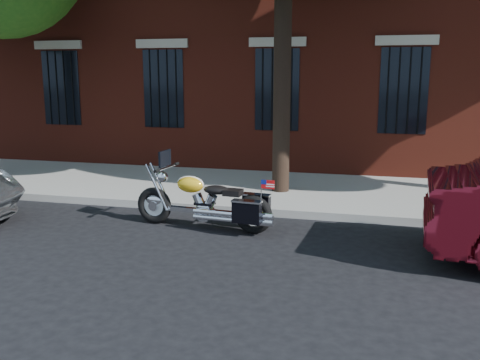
# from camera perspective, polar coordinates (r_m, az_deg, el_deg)

# --- Properties ---
(ground) EXTENTS (120.00, 120.00, 0.00)m
(ground) POSITION_cam_1_polar(r_m,az_deg,el_deg) (8.87, -2.18, -5.88)
(ground) COLOR black
(ground) RESTS_ON ground
(curb) EXTENTS (40.00, 0.16, 0.15)m
(curb) POSITION_cam_1_polar(r_m,az_deg,el_deg) (10.13, 0.03, -3.22)
(curb) COLOR gray
(curb) RESTS_ON ground
(sidewalk) EXTENTS (40.00, 3.60, 0.15)m
(sidewalk) POSITION_cam_1_polar(r_m,az_deg,el_deg) (11.91, 2.26, -0.98)
(sidewalk) COLOR gray
(sidewalk) RESTS_ON ground
(motorcycle) EXTENTS (2.58, 0.88, 1.32)m
(motorcycle) POSITION_cam_1_polar(r_m,az_deg,el_deg) (9.08, -3.31, -2.57)
(motorcycle) COLOR black
(motorcycle) RESTS_ON ground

